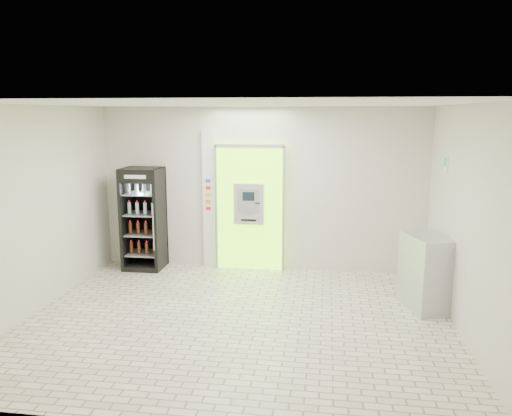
# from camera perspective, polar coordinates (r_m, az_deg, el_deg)

# --- Properties ---
(ground) EXTENTS (6.00, 6.00, 0.00)m
(ground) POSITION_cam_1_polar(r_m,az_deg,el_deg) (7.23, -2.09, -12.68)
(ground) COLOR beige
(ground) RESTS_ON ground
(room_shell) EXTENTS (6.00, 6.00, 6.00)m
(room_shell) POSITION_cam_1_polar(r_m,az_deg,el_deg) (6.72, -2.20, 1.90)
(room_shell) COLOR beige
(room_shell) RESTS_ON ground
(atm_assembly) EXTENTS (1.30, 0.24, 2.33)m
(atm_assembly) POSITION_cam_1_polar(r_m,az_deg,el_deg) (9.21, -0.71, 0.09)
(atm_assembly) COLOR #83F817
(atm_assembly) RESTS_ON ground
(pillar) EXTENTS (0.22, 0.11, 2.60)m
(pillar) POSITION_cam_1_polar(r_m,az_deg,el_deg) (9.37, -5.40, 1.03)
(pillar) COLOR silver
(pillar) RESTS_ON ground
(beverage_cooler) EXTENTS (0.72, 0.68, 1.89)m
(beverage_cooler) POSITION_cam_1_polar(r_m,az_deg,el_deg) (9.54, -12.69, -1.40)
(beverage_cooler) COLOR black
(beverage_cooler) RESTS_ON ground
(steel_cabinet) EXTENTS (0.79, 0.96, 1.11)m
(steel_cabinet) POSITION_cam_1_polar(r_m,az_deg,el_deg) (7.89, 19.00, -6.95)
(steel_cabinet) COLOR #AFB1B7
(steel_cabinet) RESTS_ON ground
(exit_sign) EXTENTS (0.02, 0.22, 0.26)m
(exit_sign) POSITION_cam_1_polar(r_m,az_deg,el_deg) (8.16, 20.87, 4.76)
(exit_sign) COLOR white
(exit_sign) RESTS_ON room_shell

